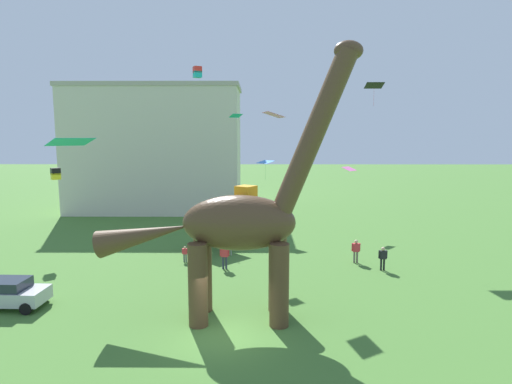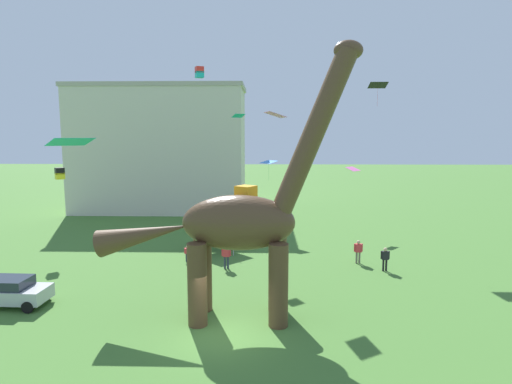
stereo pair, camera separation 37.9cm
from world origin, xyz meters
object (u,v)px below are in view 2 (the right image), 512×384
object	(u,v)px
person_watching_child	(385,257)
kite_mid_center	(353,169)
kite_mid_left	(269,162)
kite_high_right	(246,198)
dinosaur_sculpture	(237,223)
person_strolling_adult	(226,254)
kite_apex	(199,72)
kite_trailing	(60,173)
person_vendor_side	(187,252)
kite_near_low	(238,116)
kite_far_right	(275,115)
festival_canopy_tent	(218,219)
parked_sedan_left	(8,291)
kite_near_high	(378,85)
kite_far_left	(70,142)
person_far_spectator	(358,249)

from	to	relation	value
person_watching_child	kite_mid_center	xyz separation A→B (m)	(0.10, 11.85, 5.07)
kite_mid_left	kite_high_right	bearing A→B (deg)	-94.10
dinosaur_sculpture	kite_mid_left	world-z (taller)	dinosaur_sculpture
person_strolling_adult	kite_apex	distance (m)	12.48
person_strolling_adult	kite_high_right	bearing A→B (deg)	-32.36
dinosaur_sculpture	kite_trailing	size ratio (longest dim) A/B	15.07
person_vendor_side	kite_trailing	size ratio (longest dim) A/B	1.32
kite_near_low	kite_trailing	world-z (taller)	kite_near_low
person_strolling_adult	kite_apex	bearing A→B (deg)	-164.02
kite_mid_center	kite_far_right	world-z (taller)	kite_far_right
kite_near_low	person_strolling_adult	bearing A→B (deg)	-97.17
kite_mid_left	kite_far_right	distance (m)	12.15
dinosaur_sculpture	kite_mid_center	bearing A→B (deg)	63.60
person_vendor_side	festival_canopy_tent	size ratio (longest dim) A/B	0.38
parked_sedan_left	kite_apex	size ratio (longest dim) A/B	5.85
kite_apex	kite_trailing	bearing A→B (deg)	163.87
festival_canopy_tent	kite_mid_center	world-z (taller)	kite_mid_center
kite_near_high	kite_high_right	world-z (taller)	kite_near_high
festival_canopy_tent	kite_far_right	xyz separation A→B (m)	(4.42, -5.04, 7.94)
person_strolling_adult	kite_near_low	world-z (taller)	kite_near_low
kite_far_right	kite_high_right	xyz separation A→B (m)	(-1.62, -6.30, -4.52)
person_strolling_adult	kite_trailing	world-z (taller)	kite_trailing
parked_sedan_left	kite_far_left	size ratio (longest dim) A/B	2.02
kite_high_right	festival_canopy_tent	bearing A→B (deg)	103.89
person_watching_child	kite_mid_left	world-z (taller)	kite_mid_left
kite_mid_center	parked_sedan_left	bearing A→B (deg)	-140.39
person_far_spectator	person_strolling_adult	world-z (taller)	person_strolling_adult
person_watching_child	kite_near_high	world-z (taller)	kite_near_high
kite_mid_left	person_watching_child	bearing A→B (deg)	-55.42
person_far_spectator	kite_trailing	xyz separation A→B (m)	(-22.81, 2.84, 5.19)
kite_mid_center	kite_trailing	bearing A→B (deg)	-163.33
person_vendor_side	kite_mid_left	distance (m)	12.76
parked_sedan_left	kite_mid_left	world-z (taller)	kite_mid_left
person_far_spectator	kite_mid_left	world-z (taller)	kite_mid_left
person_watching_child	person_strolling_adult	xyz separation A→B (m)	(-10.81, 0.26, 0.08)
person_vendor_side	person_watching_child	distance (m)	13.96
dinosaur_sculpture	kite_apex	world-z (taller)	kite_apex
person_far_spectator	kite_far_left	size ratio (longest dim) A/B	0.81
kite_mid_center	kite_apex	world-z (taller)	kite_apex
person_strolling_adult	kite_mid_left	bearing A→B (deg)	118.56
person_vendor_side	kite_near_low	world-z (taller)	kite_near_low
person_strolling_adult	kite_mid_center	bearing A→B (deg)	90.26
person_watching_child	kite_mid_left	bearing A→B (deg)	-82.22
kite_mid_center	kite_far_right	bearing A→B (deg)	-122.31
kite_near_low	kite_apex	xyz separation A→B (m)	(-2.37, -3.72, 2.71)
kite_far_right	parked_sedan_left	bearing A→B (deg)	-156.68
kite_trailing	person_watching_child	bearing A→B (deg)	-10.65
kite_near_low	kite_trailing	size ratio (longest dim) A/B	1.24
person_far_spectator	kite_far_right	world-z (taller)	kite_far_right
kite_far_left	kite_apex	distance (m)	12.61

